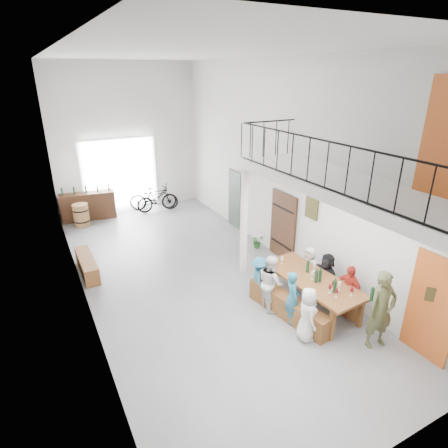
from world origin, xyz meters
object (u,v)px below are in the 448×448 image
bench_inner (288,307)px  host_standing (381,310)px  bicycle_near (154,198)px  serving_counter (88,206)px  tasting_table (312,281)px  oak_barrel (81,215)px  side_bench (87,265)px

bench_inner → host_standing: host_standing is taller
bench_inner → bicycle_near: 8.20m
serving_counter → host_standing: size_ratio=1.16×
serving_counter → bicycle_near: bearing=1.4°
bench_inner → tasting_table: bearing=-5.5°
bench_inner → oak_barrel: (-3.21, 7.76, 0.15)m
host_standing → bicycle_near: bearing=108.1°
bench_inner → serving_counter: size_ratio=1.15×
side_bench → host_standing: host_standing is taller
tasting_table → oak_barrel: bearing=113.3°
bench_inner → bicycle_near: (-0.40, 8.19, 0.24)m
serving_counter → oak_barrel: bearing=-114.8°
bench_inner → oak_barrel: bearing=103.5°
host_standing → tasting_table: bearing=111.7°
side_bench → oak_barrel: oak_barrel is taller
oak_barrel → serving_counter: bearing=59.7°
bench_inner → bicycle_near: size_ratio=1.16×
oak_barrel → host_standing: host_standing is taller
bicycle_near → serving_counter: bearing=107.5°
bench_inner → oak_barrel: 8.40m
tasting_table → side_bench: bearing=132.8°
side_bench → bench_inner: bearing=-48.9°
tasting_table → host_standing: 1.66m
side_bench → serving_counter: 4.29m
tasting_table → bench_inner: size_ratio=1.16×
tasting_table → oak_barrel: oak_barrel is taller
bench_inner → bicycle_near: bicycle_near is taller
tasting_table → side_bench: (-4.28, 4.11, -0.47)m
tasting_table → oak_barrel: (-3.87, 7.72, -0.30)m
tasting_table → bicycle_near: bicycle_near is taller
side_bench → bicycle_near: 5.17m
oak_barrel → bicycle_near: size_ratio=0.43×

